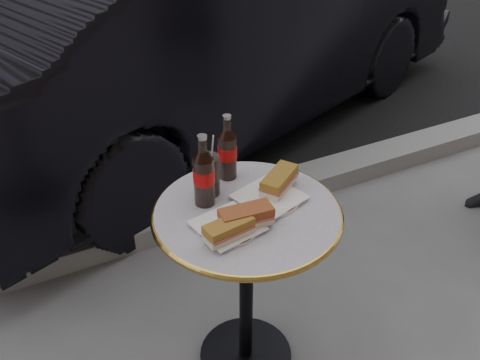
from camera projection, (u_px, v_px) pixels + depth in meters
name	position (u px, v px, depth m)	size (l,w,h in m)	color
ground	(246.00, 357.00, 2.13)	(80.00, 80.00, 0.00)	slate
asphalt_road	(37.00, 19.00, 5.84)	(40.00, 8.00, 0.00)	black
curb	(166.00, 223.00, 2.77)	(40.00, 0.20, 0.12)	gray
bistro_table	(246.00, 292.00, 1.92)	(0.62, 0.62, 0.73)	#BAB2C4
plate_left	(227.00, 227.00, 1.64)	(0.19, 0.19, 0.01)	silver
plate_right	(269.00, 198.00, 1.77)	(0.20, 0.20, 0.01)	white
sandwich_left_a	(229.00, 230.00, 1.58)	(0.15, 0.07, 0.05)	#9E6928
sandwich_left_b	(246.00, 217.00, 1.63)	(0.16, 0.08, 0.06)	brown
sandwich_right	(279.00, 181.00, 1.79)	(0.16, 0.08, 0.06)	olive
cola_bottle_left	(204.00, 170.00, 1.69)	(0.07, 0.07, 0.25)	black
cola_bottle_right	(227.00, 147.00, 1.82)	(0.07, 0.07, 0.24)	black
cola_glass	(209.00, 175.00, 1.76)	(0.07, 0.07, 0.15)	black
parked_car	(216.00, 27.00, 3.47)	(4.10, 1.42, 1.35)	black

